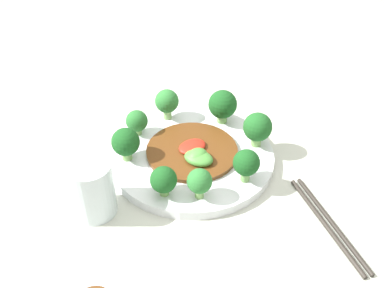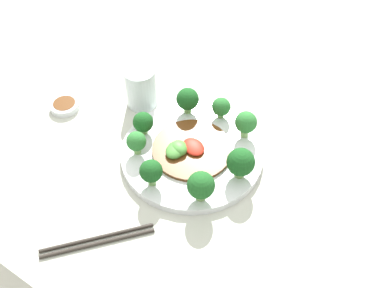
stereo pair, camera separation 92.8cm
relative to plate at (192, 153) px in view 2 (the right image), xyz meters
The scene contains 14 objects.
table 0.38m from the plate, 26.35° to the right, with size 0.87×0.76×0.73m.
plate is the anchor object (origin of this frame).
broccoli_southwest 0.12m from the plate, 143.98° to the right, with size 0.04×0.04×0.05m.
broccoli_west 0.12m from the plate, behind, with size 0.04×0.04×0.05m.
broccoli_east 0.12m from the plate, ahead, with size 0.06×0.06×0.07m.
broccoli_northwest 0.13m from the plate, 128.09° to the left, with size 0.05×0.05×0.06m.
broccoli_north 0.13m from the plate, 90.89° to the left, with size 0.04×0.04×0.05m.
broccoli_northeast 0.13m from the plate, 54.12° to the left, with size 0.05×0.05×0.06m.
broccoli_south 0.12m from the plate, 99.10° to the right, with size 0.05×0.05×0.06m.
broccoli_southeast 0.13m from the plate, 48.79° to the right, with size 0.05×0.05×0.07m.
stirfry_center 0.02m from the plate, 129.26° to the right, with size 0.17×0.17×0.03m.
drinking_glass 0.21m from the plate, 158.83° to the left, with size 0.07×0.07×0.10m.
chopsticks 0.27m from the plate, 96.57° to the right, with size 0.15×0.17×0.01m.
sauce_dish 0.33m from the plate, behind, with size 0.07×0.07×0.02m.
Camera 2 is at (0.31, -0.50, 1.46)m, focal length 42.00 mm.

